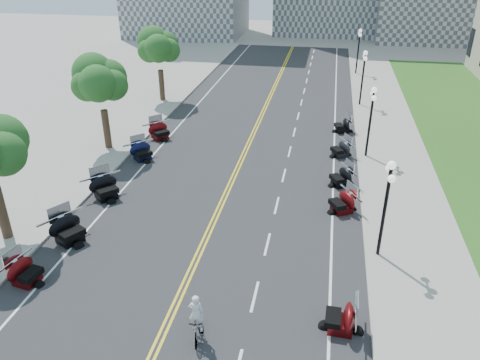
# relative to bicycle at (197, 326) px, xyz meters

# --- Properties ---
(ground) EXTENTS (160.00, 160.00, 0.00)m
(ground) POSITION_rel_bicycle_xyz_m (-1.38, 2.68, -0.54)
(ground) COLOR gray
(road) EXTENTS (16.00, 90.00, 0.01)m
(road) POSITION_rel_bicycle_xyz_m (-1.38, 12.68, -0.53)
(road) COLOR #333335
(road) RESTS_ON ground
(centerline_yellow_a) EXTENTS (0.12, 90.00, 0.00)m
(centerline_yellow_a) POSITION_rel_bicycle_xyz_m (-1.50, 12.68, -0.53)
(centerline_yellow_a) COLOR yellow
(centerline_yellow_a) RESTS_ON road
(centerline_yellow_b) EXTENTS (0.12, 90.00, 0.00)m
(centerline_yellow_b) POSITION_rel_bicycle_xyz_m (-1.26, 12.68, -0.53)
(centerline_yellow_b) COLOR yellow
(centerline_yellow_b) RESTS_ON road
(edge_line_north) EXTENTS (0.12, 90.00, 0.00)m
(edge_line_north) POSITION_rel_bicycle_xyz_m (5.02, 12.68, -0.53)
(edge_line_north) COLOR white
(edge_line_north) RESTS_ON road
(edge_line_south) EXTENTS (0.12, 90.00, 0.00)m
(edge_line_south) POSITION_rel_bicycle_xyz_m (-7.78, 12.68, -0.53)
(edge_line_south) COLOR white
(edge_line_south) RESTS_ON road
(lane_dash_6) EXTENTS (0.12, 2.00, 0.00)m
(lane_dash_6) POSITION_rel_bicycle_xyz_m (1.82, 2.68, -0.53)
(lane_dash_6) COLOR white
(lane_dash_6) RESTS_ON road
(lane_dash_7) EXTENTS (0.12, 2.00, 0.00)m
(lane_dash_7) POSITION_rel_bicycle_xyz_m (1.82, 6.68, -0.53)
(lane_dash_7) COLOR white
(lane_dash_7) RESTS_ON road
(lane_dash_8) EXTENTS (0.12, 2.00, 0.00)m
(lane_dash_8) POSITION_rel_bicycle_xyz_m (1.82, 10.68, -0.53)
(lane_dash_8) COLOR white
(lane_dash_8) RESTS_ON road
(lane_dash_9) EXTENTS (0.12, 2.00, 0.00)m
(lane_dash_9) POSITION_rel_bicycle_xyz_m (1.82, 14.68, -0.53)
(lane_dash_9) COLOR white
(lane_dash_9) RESTS_ON road
(lane_dash_10) EXTENTS (0.12, 2.00, 0.00)m
(lane_dash_10) POSITION_rel_bicycle_xyz_m (1.82, 18.68, -0.53)
(lane_dash_10) COLOR white
(lane_dash_10) RESTS_ON road
(lane_dash_11) EXTENTS (0.12, 2.00, 0.00)m
(lane_dash_11) POSITION_rel_bicycle_xyz_m (1.82, 22.68, -0.53)
(lane_dash_11) COLOR white
(lane_dash_11) RESTS_ON road
(lane_dash_12) EXTENTS (0.12, 2.00, 0.00)m
(lane_dash_12) POSITION_rel_bicycle_xyz_m (1.82, 26.68, -0.53)
(lane_dash_12) COLOR white
(lane_dash_12) RESTS_ON road
(lane_dash_13) EXTENTS (0.12, 2.00, 0.00)m
(lane_dash_13) POSITION_rel_bicycle_xyz_m (1.82, 30.68, -0.53)
(lane_dash_13) COLOR white
(lane_dash_13) RESTS_ON road
(lane_dash_14) EXTENTS (0.12, 2.00, 0.00)m
(lane_dash_14) POSITION_rel_bicycle_xyz_m (1.82, 34.68, -0.53)
(lane_dash_14) COLOR white
(lane_dash_14) RESTS_ON road
(lane_dash_15) EXTENTS (0.12, 2.00, 0.00)m
(lane_dash_15) POSITION_rel_bicycle_xyz_m (1.82, 38.68, -0.53)
(lane_dash_15) COLOR white
(lane_dash_15) RESTS_ON road
(lane_dash_16) EXTENTS (0.12, 2.00, 0.00)m
(lane_dash_16) POSITION_rel_bicycle_xyz_m (1.82, 42.68, -0.53)
(lane_dash_16) COLOR white
(lane_dash_16) RESTS_ON road
(lane_dash_17) EXTENTS (0.12, 2.00, 0.00)m
(lane_dash_17) POSITION_rel_bicycle_xyz_m (1.82, 46.68, -0.53)
(lane_dash_17) COLOR white
(lane_dash_17) RESTS_ON road
(lane_dash_18) EXTENTS (0.12, 2.00, 0.00)m
(lane_dash_18) POSITION_rel_bicycle_xyz_m (1.82, 50.68, -0.53)
(lane_dash_18) COLOR white
(lane_dash_18) RESTS_ON road
(lane_dash_19) EXTENTS (0.12, 2.00, 0.00)m
(lane_dash_19) POSITION_rel_bicycle_xyz_m (1.82, 54.68, -0.53)
(lane_dash_19) COLOR white
(lane_dash_19) RESTS_ON road
(sidewalk_north) EXTENTS (5.00, 90.00, 0.15)m
(sidewalk_north) POSITION_rel_bicycle_xyz_m (9.12, 12.68, -0.46)
(sidewalk_north) COLOR #9E9991
(sidewalk_north) RESTS_ON ground
(sidewalk_south) EXTENTS (5.00, 90.00, 0.15)m
(sidewalk_south) POSITION_rel_bicycle_xyz_m (-11.88, 12.68, -0.46)
(sidewalk_south) COLOR #9E9991
(sidewalk_south) RESTS_ON ground
(street_lamp_2) EXTENTS (0.50, 1.20, 4.90)m
(street_lamp_2) POSITION_rel_bicycle_xyz_m (7.22, 6.68, 2.06)
(street_lamp_2) COLOR black
(street_lamp_2) RESTS_ON sidewalk_north
(street_lamp_3) EXTENTS (0.50, 1.20, 4.90)m
(street_lamp_3) POSITION_rel_bicycle_xyz_m (7.22, 18.68, 2.06)
(street_lamp_3) COLOR black
(street_lamp_3) RESTS_ON sidewalk_north
(street_lamp_4) EXTENTS (0.50, 1.20, 4.90)m
(street_lamp_4) POSITION_rel_bicycle_xyz_m (7.22, 30.68, 2.06)
(street_lamp_4) COLOR black
(street_lamp_4) RESTS_ON sidewalk_north
(street_lamp_5) EXTENTS (0.50, 1.20, 4.90)m
(street_lamp_5) POSITION_rel_bicycle_xyz_m (7.22, 42.68, 2.06)
(street_lamp_5) COLOR black
(street_lamp_5) RESTS_ON sidewalk_north
(tree_3) EXTENTS (4.80, 4.80, 9.20)m
(tree_3) POSITION_rel_bicycle_xyz_m (-11.38, 16.68, 4.21)
(tree_3) COLOR #235619
(tree_3) RESTS_ON sidewalk_south
(tree_4) EXTENTS (4.80, 4.80, 9.20)m
(tree_4) POSITION_rel_bicycle_xyz_m (-11.38, 28.68, 4.21)
(tree_4) COLOR #235619
(tree_4) RESTS_ON sidewalk_south
(motorcycle_n_5) EXTENTS (1.95, 1.95, 1.32)m
(motorcycle_n_5) POSITION_rel_bicycle_xyz_m (5.42, 1.43, 0.12)
(motorcycle_n_5) COLOR #590A0C
(motorcycle_n_5) RESTS_ON road
(motorcycle_n_7) EXTENTS (2.64, 2.64, 1.35)m
(motorcycle_n_7) POSITION_rel_bicycle_xyz_m (5.51, 10.70, 0.13)
(motorcycle_n_7) COLOR #590A0C
(motorcycle_n_7) RESTS_ON road
(motorcycle_n_8) EXTENTS (2.51, 2.51, 1.30)m
(motorcycle_n_8) POSITION_rel_bicycle_xyz_m (5.46, 13.96, 0.11)
(motorcycle_n_8) COLOR black
(motorcycle_n_8) RESTS_ON road
(motorcycle_n_9) EXTENTS (2.47, 2.47, 1.27)m
(motorcycle_n_9) POSITION_rel_bicycle_xyz_m (5.44, 18.52, 0.09)
(motorcycle_n_9) COLOR black
(motorcycle_n_9) RESTS_ON road
(motorcycle_n_10) EXTENTS (2.22, 2.22, 1.27)m
(motorcycle_n_10) POSITION_rel_bicycle_xyz_m (5.60, 23.47, 0.10)
(motorcycle_n_10) COLOR black
(motorcycle_n_10) RESTS_ON road
(motorcycle_s_5) EXTENTS (2.17, 2.17, 1.31)m
(motorcycle_s_5) POSITION_rel_bicycle_xyz_m (-8.37, 1.71, 0.12)
(motorcycle_s_5) COLOR #590A0C
(motorcycle_s_5) RESTS_ON road
(motorcycle_s_6) EXTENTS (3.00, 3.00, 1.53)m
(motorcycle_s_6) POSITION_rel_bicycle_xyz_m (-8.13, 5.07, 0.23)
(motorcycle_s_6) COLOR black
(motorcycle_s_6) RESTS_ON road
(motorcycle_s_7) EXTENTS (3.08, 3.08, 1.52)m
(motorcycle_s_7) POSITION_rel_bicycle_xyz_m (-8.30, 9.66, 0.22)
(motorcycle_s_7) COLOR black
(motorcycle_s_7) RESTS_ON road
(motorcycle_s_8) EXTENTS (2.78, 2.78, 1.38)m
(motorcycle_s_8) POSITION_rel_bicycle_xyz_m (-8.23, 15.34, 0.15)
(motorcycle_s_8) COLOR black
(motorcycle_s_8) RESTS_ON road
(motorcycle_s_9) EXTENTS (2.87, 2.87, 1.42)m
(motorcycle_s_9) POSITION_rel_bicycle_xyz_m (-8.34, 19.32, 0.17)
(motorcycle_s_9) COLOR #590A0C
(motorcycle_s_9) RESTS_ON road
(bicycle) EXTENTS (0.84, 1.86, 1.08)m
(bicycle) POSITION_rel_bicycle_xyz_m (0.00, 0.00, 0.00)
(bicycle) COLOR #A51414
(bicycle) RESTS_ON road
(cyclist_rider) EXTENTS (0.61, 0.40, 1.68)m
(cyclist_rider) POSITION_rel_bicycle_xyz_m (0.00, 0.00, 1.38)
(cyclist_rider) COLOR silver
(cyclist_rider) RESTS_ON bicycle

